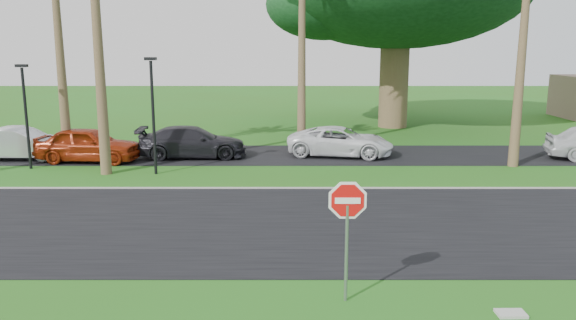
{
  "coord_description": "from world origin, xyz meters",
  "views": [
    {
      "loc": [
        -0.66,
        -13.57,
        5.05
      ],
      "look_at": [
        -0.67,
        2.44,
        1.8
      ],
      "focal_mm": 35.0,
      "sensor_mm": 36.0,
      "label": 1
    }
  ],
  "objects_px": {
    "stop_sign_near": "(347,216)",
    "car_minivan": "(341,142)",
    "car_silver": "(20,144)",
    "car_red": "(88,145)",
    "car_dark": "(192,142)"
  },
  "relations": [
    {
      "from": "car_silver",
      "to": "car_red",
      "type": "xyz_separation_m",
      "value": [
        3.26,
        -0.49,
        0.05
      ]
    },
    {
      "from": "car_silver",
      "to": "car_dark",
      "type": "xyz_separation_m",
      "value": [
        7.72,
        0.47,
        -0.01
      ]
    },
    {
      "from": "car_silver",
      "to": "car_dark",
      "type": "bearing_deg",
      "value": -86.65
    },
    {
      "from": "stop_sign_near",
      "to": "car_dark",
      "type": "xyz_separation_m",
      "value": [
        -5.56,
        14.86,
        -1.06
      ]
    },
    {
      "from": "car_silver",
      "to": "car_dark",
      "type": "distance_m",
      "value": 7.74
    },
    {
      "from": "stop_sign_near",
      "to": "car_silver",
      "type": "xyz_separation_m",
      "value": [
        -13.29,
        14.4,
        -1.04
      ]
    },
    {
      "from": "stop_sign_near",
      "to": "car_minivan",
      "type": "height_order",
      "value": "stop_sign_near"
    },
    {
      "from": "stop_sign_near",
      "to": "car_silver",
      "type": "bearing_deg",
      "value": 132.7
    },
    {
      "from": "stop_sign_near",
      "to": "car_minivan",
      "type": "xyz_separation_m",
      "value": [
        1.29,
        15.24,
        -1.1
      ]
    },
    {
      "from": "car_red",
      "to": "car_dark",
      "type": "xyz_separation_m",
      "value": [
        4.46,
        0.96,
        -0.06
      ]
    },
    {
      "from": "car_silver",
      "to": "car_minivan",
      "type": "relative_size",
      "value": 0.91
    },
    {
      "from": "car_minivan",
      "to": "car_silver",
      "type": "bearing_deg",
      "value": 104.39
    },
    {
      "from": "car_silver",
      "to": "car_minivan",
      "type": "bearing_deg",
      "value": -86.78
    },
    {
      "from": "car_silver",
      "to": "car_minivan",
      "type": "distance_m",
      "value": 14.6
    },
    {
      "from": "car_dark",
      "to": "car_minivan",
      "type": "bearing_deg",
      "value": -90.07
    }
  ]
}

